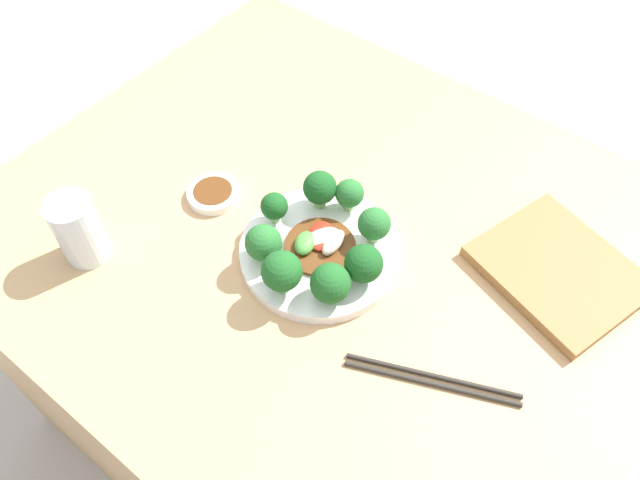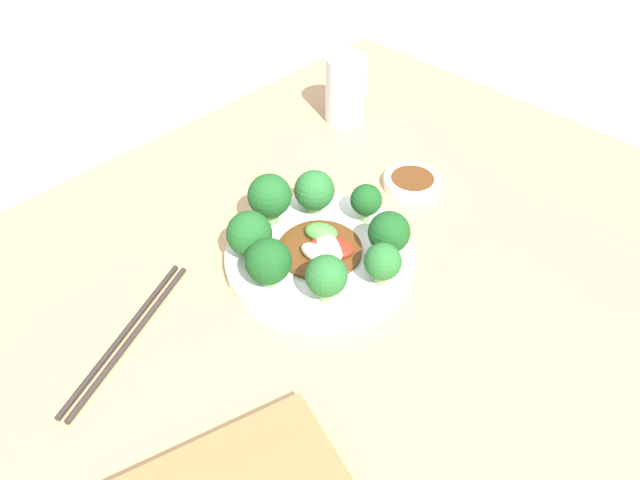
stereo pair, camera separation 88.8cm
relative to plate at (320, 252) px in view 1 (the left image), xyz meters
The scene contains 16 objects.
ground_plane 0.74m from the plate, 61.96° to the right, with size 8.00×8.00×0.00m, color #B7B2A8.
table 0.38m from the plate, 61.96° to the right, with size 1.06×0.90×0.73m.
plate is the anchor object (origin of this frame).
broccoli_east 0.10m from the plate, ahead, with size 0.04×0.04×0.06m.
broccoli_south 0.10m from the plate, 81.98° to the right, with size 0.05×0.05×0.06m.
broccoli_north 0.10m from the plate, 91.43° to the left, with size 0.06×0.06×0.07m.
broccoli_west 0.10m from the plate, behind, with size 0.06×0.06×0.07m.
broccoli_southeast 0.10m from the plate, 52.15° to the right, with size 0.05×0.05×0.07m.
broccoli_southwest 0.10m from the plate, 130.93° to the right, with size 0.05×0.05×0.06m.
broccoli_northwest 0.10m from the plate, 137.15° to the left, with size 0.06×0.06×0.06m.
broccoli_northeast 0.10m from the plate, 49.07° to the left, with size 0.06×0.06×0.06m.
stirfry_center 0.02m from the plate, 59.58° to the right, with size 0.11×0.11×0.02m.
drinking_glass 0.36m from the plate, 36.94° to the left, with size 0.07×0.07×0.11m.
chopsticks 0.26m from the plate, 163.54° to the left, with size 0.23×0.11×0.01m.
sauce_dish 0.22m from the plate, ahead, with size 0.09×0.09×0.02m.
cutting_board 0.36m from the plate, 147.89° to the right, with size 0.27×0.25×0.02m.
Camera 1 is at (-0.37, 0.50, 1.51)m, focal length 35.00 mm.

